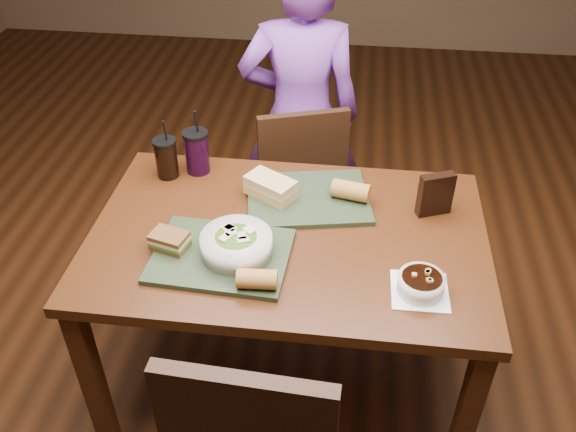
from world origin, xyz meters
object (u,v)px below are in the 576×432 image
object	(u,v)px
sandwich_near	(170,241)
cup_cola	(166,158)
dining_table	(288,254)
diner	(300,118)
baguette_near	(257,279)
soup_bowl	(421,284)
chair_far	(305,181)
salad_bowl	(236,243)
cup_berry	(197,152)
tray_far	(308,198)
baguette_far	(351,191)
sandwich_far	(270,187)
tray_near	(221,256)
chip_bag	(435,194)

from	to	relation	value
sandwich_near	cup_cola	bearing A→B (deg)	106.90
dining_table	diner	distance (m)	0.83
dining_table	baguette_near	world-z (taller)	baguette_near
soup_bowl	dining_table	bearing A→B (deg)	151.95
chair_far	baguette_near	distance (m)	1.02
chair_far	salad_bowl	distance (m)	0.90
cup_berry	sandwich_near	bearing A→B (deg)	-87.01
tray_far	salad_bowl	xyz separation A→B (m)	(-0.19, -0.32, 0.05)
sandwich_near	baguette_near	size ratio (longest dim) A/B	1.10
salad_bowl	baguette_far	size ratio (longest dim) A/B	1.72
dining_table	sandwich_far	world-z (taller)	sandwich_far
dining_table	sandwich_near	world-z (taller)	sandwich_near
tray_near	sandwich_near	world-z (taller)	sandwich_near
tray_near	cup_berry	size ratio (longest dim) A/B	1.64
baguette_far	cup_cola	xyz separation A→B (m)	(-0.68, 0.09, 0.03)
sandwich_near	cup_cola	size ratio (longest dim) A/B	0.55
baguette_near	cup_berry	distance (m)	0.69
salad_bowl	sandwich_far	distance (m)	0.32
chip_bag	sandwich_far	bearing A→B (deg)	157.11
tray_near	sandwich_far	size ratio (longest dim) A/B	2.14
sandwich_near	sandwich_far	bearing A→B (deg)	49.33
chair_far	cup_cola	xyz separation A→B (m)	(-0.47, -0.41, 0.34)
sandwich_near	sandwich_far	world-z (taller)	sandwich_far
sandwich_near	baguette_far	world-z (taller)	baguette_far
tray_near	chip_bag	world-z (taller)	chip_bag
salad_bowl	soup_bowl	distance (m)	0.57
salad_bowl	baguette_far	bearing A→B (deg)	44.54
dining_table	baguette_near	distance (m)	0.32
salad_bowl	sandwich_near	distance (m)	0.21
diner	cup_berry	xyz separation A→B (m)	(-0.33, -0.50, 0.11)
diner	sandwich_far	distance (m)	0.66
tray_far	soup_bowl	distance (m)	0.55
tray_near	baguette_far	world-z (taller)	baguette_far
cup_berry	baguette_near	bearing A→B (deg)	-61.79
tray_near	baguette_far	size ratio (longest dim) A/B	3.25
sandwich_near	cup_berry	xyz separation A→B (m)	(-0.02, 0.46, 0.04)
baguette_far	cup_cola	size ratio (longest dim) A/B	0.55
dining_table	cup_berry	distance (m)	0.53
chair_far	tray_far	xyz separation A→B (m)	(0.06, -0.51, 0.28)
sandwich_far	salad_bowl	bearing A→B (deg)	-100.65
tray_far	baguette_near	bearing A→B (deg)	-102.46
soup_bowl	sandwich_far	world-z (taller)	sandwich_far
dining_table	tray_near	world-z (taller)	tray_near
sandwich_near	baguette_far	xyz separation A→B (m)	(0.55, 0.33, 0.01)
baguette_near	cup_berry	world-z (taller)	cup_berry
dining_table	tray_near	distance (m)	0.26
soup_bowl	sandwich_far	distance (m)	0.64
tray_near	cup_cola	xyz separation A→B (m)	(-0.29, 0.43, 0.07)
tray_near	baguette_near	distance (m)	0.19
chair_far	soup_bowl	bearing A→B (deg)	-64.91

